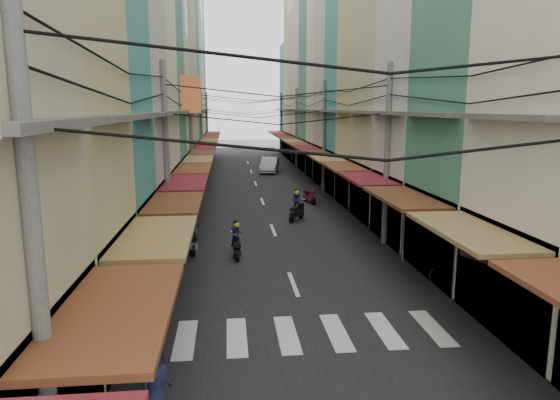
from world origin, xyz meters
TOP-DOWN VIEW (x-y plane):
  - ground at (0.00, 0.00)m, footprint 160.00×160.00m
  - road at (0.00, 20.00)m, footprint 10.00×80.00m
  - sidewalk_left at (-6.50, 20.00)m, footprint 3.00×80.00m
  - sidewalk_right at (6.50, 20.00)m, footprint 3.00×80.00m
  - crosswalk at (-0.00, -6.00)m, footprint 7.55×2.40m
  - building_row_left at (-7.92, 16.56)m, footprint 7.80×67.67m
  - building_row_right at (7.92, 16.45)m, footprint 7.80×68.98m
  - utility_poles at (0.00, 15.01)m, footprint 10.20×66.13m
  - white_car at (1.76, 29.18)m, footprint 5.44×2.91m
  - bicycle at (5.68, -2.27)m, footprint 1.70×0.90m
  - moving_scooters at (-0.63, 5.64)m, footprint 7.26×13.45m
  - parked_scooters at (4.64, -4.50)m, footprint 12.81×12.63m
  - pedestrians at (-5.04, 1.36)m, footprint 13.43×22.87m
  - market_umbrella at (5.62, -5.61)m, footprint 2.49×2.49m
  - traffic_sign at (4.78, 0.18)m, footprint 0.10×0.61m

SIDE VIEW (x-z plane):
  - ground at x=0.00m, z-range 0.00..0.00m
  - white_car at x=1.76m, z-range -0.91..0.91m
  - bicycle at x=5.68m, z-range -0.56..0.56m
  - road at x=0.00m, z-range 0.00..0.02m
  - crosswalk at x=0.00m, z-range 0.02..0.03m
  - sidewalk_left at x=-6.50m, z-range 0.00..0.06m
  - sidewalk_right at x=6.50m, z-range 0.00..0.06m
  - parked_scooters at x=4.64m, z-range -0.04..0.97m
  - moving_scooters at x=-0.63m, z-range -0.38..1.42m
  - pedestrians at x=-5.04m, z-range -0.05..2.15m
  - traffic_sign at x=4.78m, z-range 0.62..3.39m
  - market_umbrella at x=5.62m, z-range 1.00..3.63m
  - utility_poles at x=0.00m, z-range 2.49..10.69m
  - building_row_right at x=7.92m, z-range -1.89..20.71m
  - building_row_left at x=-7.92m, z-range -2.07..21.63m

